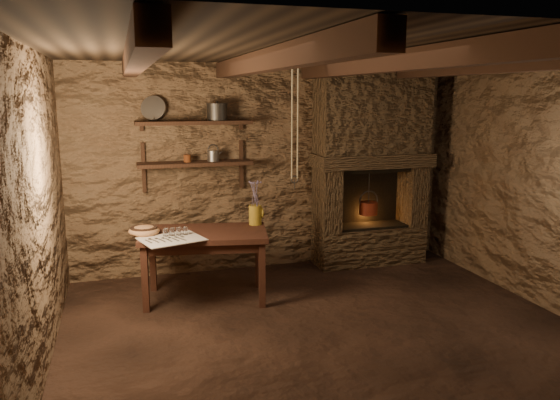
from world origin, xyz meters
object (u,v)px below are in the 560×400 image
object	(u,v)px
stoneware_jug	(255,206)
red_pot	(368,207)
iron_stockpot	(217,113)
wooden_bowl	(144,231)
work_table	(205,263)

from	to	relation	value
stoneware_jug	red_pot	xyz separation A→B (m)	(1.52, 0.46, -0.20)
iron_stockpot	red_pot	bearing A→B (deg)	-3.81
stoneware_jug	red_pot	bearing A→B (deg)	26.84
stoneware_jug	wooden_bowl	world-z (taller)	stoneware_jug
work_table	red_pot	world-z (taller)	red_pot
stoneware_jug	iron_stockpot	bearing A→B (deg)	125.70
work_table	wooden_bowl	world-z (taller)	wooden_bowl
iron_stockpot	stoneware_jug	bearing A→B (deg)	-64.24
stoneware_jug	iron_stockpot	world-z (taller)	iron_stockpot
iron_stockpot	red_pot	xyz separation A→B (m)	(1.80, -0.12, -1.14)
stoneware_jug	iron_stockpot	distance (m)	1.14
work_table	stoneware_jug	size ratio (longest dim) A/B	2.86
stoneware_jug	wooden_bowl	xyz separation A→B (m)	(-1.15, -0.10, -0.17)
stoneware_jug	iron_stockpot	xyz separation A→B (m)	(-0.28, 0.58, 0.94)
wooden_bowl	red_pot	distance (m)	2.73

